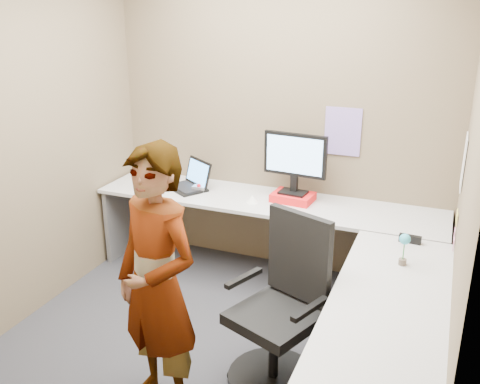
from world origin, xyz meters
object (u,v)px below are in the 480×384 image
at_px(office_chair, 281,319).
at_px(person, 157,286).
at_px(monitor, 295,158).
at_px(desk, 296,252).

height_order(office_chair, person, person).
distance_m(office_chair, person, 0.84).
bearing_deg(office_chair, monitor, 125.44).
bearing_deg(monitor, desk, -66.99).
xyz_separation_m(office_chair, person, (-0.58, -0.49, 0.37)).
bearing_deg(person, monitor, 102.58).
height_order(monitor, person, person).
relative_size(desk, person, 1.82).
bearing_deg(office_chair, desk, 120.71).
relative_size(desk, office_chair, 2.72).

